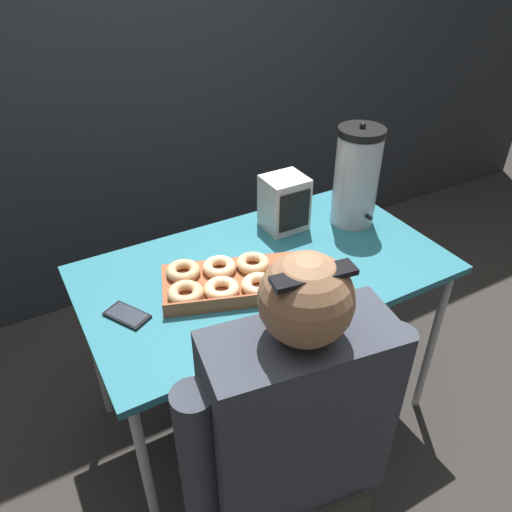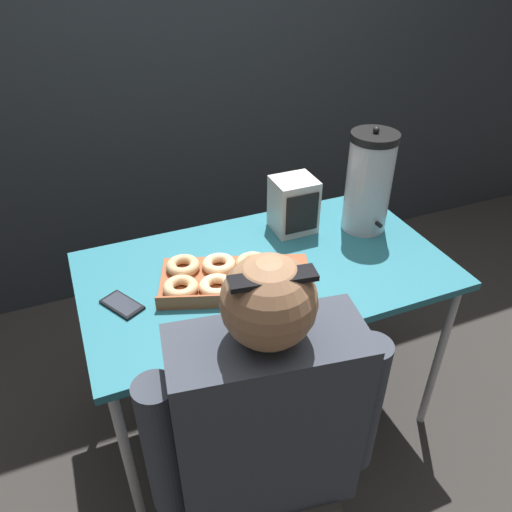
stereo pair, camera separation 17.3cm
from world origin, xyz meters
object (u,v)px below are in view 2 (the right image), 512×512
(space_heater, at_px, (294,205))
(person_seated, at_px, (266,462))
(donut_box, at_px, (231,278))
(coffee_urn, at_px, (369,182))
(cell_phone, at_px, (122,305))

(space_heater, bearing_deg, person_seated, -119.87)
(donut_box, bearing_deg, coffee_urn, 32.97)
(cell_phone, bearing_deg, space_heater, -12.47)
(donut_box, distance_m, cell_phone, 0.37)
(cell_phone, relative_size, person_seated, 0.13)
(coffee_urn, bearing_deg, person_seated, -135.82)
(coffee_urn, distance_m, space_heater, 0.30)
(cell_phone, bearing_deg, person_seated, -95.95)
(coffee_urn, bearing_deg, donut_box, -166.25)
(cell_phone, bearing_deg, coffee_urn, -22.29)
(person_seated, bearing_deg, cell_phone, -57.87)
(donut_box, distance_m, person_seated, 0.60)
(coffee_urn, height_order, person_seated, person_seated)
(donut_box, height_order, cell_phone, donut_box)
(coffee_urn, xyz_separation_m, cell_phone, (-0.98, -0.12, -0.19))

